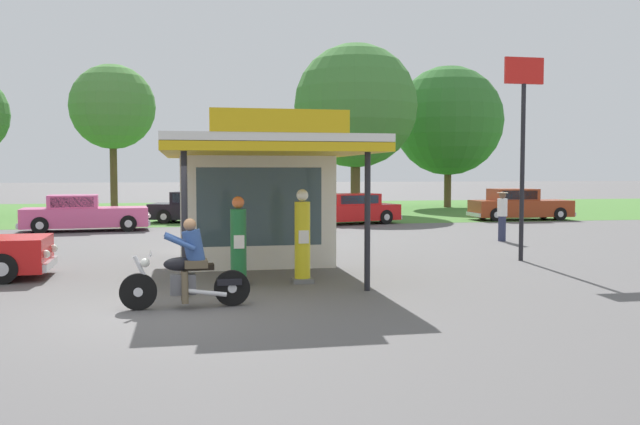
# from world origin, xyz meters

# --- Properties ---
(ground_plane) EXTENTS (300.00, 300.00, 0.00)m
(ground_plane) POSITION_xyz_m (0.00, 0.00, 0.00)
(ground_plane) COLOR #5B5959
(grass_verge_strip) EXTENTS (120.00, 24.00, 0.01)m
(grass_verge_strip) POSITION_xyz_m (0.00, 30.00, 0.00)
(grass_verge_strip) COLOR #477A33
(grass_verge_strip) RESTS_ON ground
(service_station_kiosk) EXTENTS (4.50, 7.32, 3.58)m
(service_station_kiosk) POSITION_xyz_m (1.98, 5.72, 1.82)
(service_station_kiosk) COLOR silver
(service_station_kiosk) RESTS_ON ground
(gas_pump_nearside) EXTENTS (0.44, 0.44, 1.88)m
(gas_pump_nearside) POSITION_xyz_m (1.30, 2.39, 0.86)
(gas_pump_nearside) COLOR slate
(gas_pump_nearside) RESTS_ON ground
(gas_pump_offside) EXTENTS (0.44, 0.44, 2.02)m
(gas_pump_offside) POSITION_xyz_m (2.67, 2.39, 0.93)
(gas_pump_offside) COLOR slate
(gas_pump_offside) RESTS_ON ground
(motorcycle_with_rider) EXTENTS (2.26, 0.70, 1.58)m
(motorcycle_with_rider) POSITION_xyz_m (0.23, 0.11, 0.65)
(motorcycle_with_rider) COLOR black
(motorcycle_with_rider) RESTS_ON ground
(parked_car_back_row_right) EXTENTS (5.53, 3.12, 1.40)m
(parked_car_back_row_right) POSITION_xyz_m (7.41, 18.12, 0.66)
(parked_car_back_row_right) COLOR red
(parked_car_back_row_right) RESTS_ON ground
(parked_car_back_row_centre) EXTENTS (5.46, 3.04, 1.46)m
(parked_car_back_row_centre) POSITION_xyz_m (1.02, 20.55, 0.66)
(parked_car_back_row_centre) COLOR black
(parked_car_back_row_centre) RESTS_ON ground
(parked_car_second_row_spare) EXTENTS (5.18, 2.36, 1.47)m
(parked_car_second_row_spare) POSITION_xyz_m (-3.84, 16.78, 0.67)
(parked_car_second_row_spare) COLOR #E55993
(parked_car_second_row_spare) RESTS_ON ground
(parked_car_back_row_centre_left) EXTENTS (5.14, 2.03, 1.56)m
(parked_car_back_row_centre_left) POSITION_xyz_m (16.57, 19.12, 0.71)
(parked_car_back_row_centre_left) COLOR #993819
(parked_car_back_row_centre_left) RESTS_ON ground
(bystander_standing_back_lot) EXTENTS (0.37, 0.37, 1.71)m
(bystander_standing_back_lot) POSITION_xyz_m (10.95, 9.67, 0.92)
(bystander_standing_back_lot) COLOR #2D3351
(bystander_standing_back_lot) RESTS_ON ground
(tree_oak_far_right) EXTENTS (7.16, 7.16, 9.81)m
(tree_oak_far_right) POSITION_xyz_m (10.19, 26.39, 6.06)
(tree_oak_far_right) COLOR brown
(tree_oak_far_right) RESTS_ON ground
(tree_oak_centre) EXTENTS (7.34, 7.34, 9.52)m
(tree_oak_centre) POSITION_xyz_m (17.78, 31.46, 5.68)
(tree_oak_centre) COLOR brown
(tree_oak_centre) RESTS_ON ground
(tree_oak_distant_spare) EXTENTS (4.90, 4.90, 8.62)m
(tree_oak_distant_spare) POSITION_xyz_m (-3.74, 29.21, 6.08)
(tree_oak_distant_spare) COLOR brown
(tree_oak_distant_spare) RESTS_ON ground
(roadside_pole_sign) EXTENTS (1.10, 0.12, 5.43)m
(roadside_pole_sign) POSITION_xyz_m (9.08, 4.81, 3.65)
(roadside_pole_sign) COLOR black
(roadside_pole_sign) RESTS_ON ground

